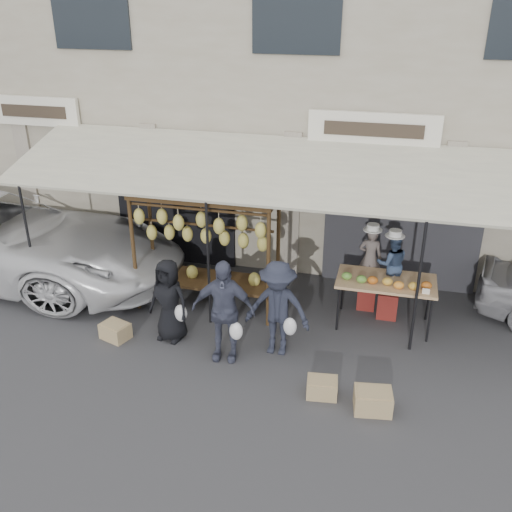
# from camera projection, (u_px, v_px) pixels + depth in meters

# --- Properties ---
(ground_plane) EXTENTS (90.00, 90.00, 0.00)m
(ground_plane) POSITION_uv_depth(u_px,v_px,m) (248.00, 367.00, 9.09)
(ground_plane) COLOR #2D2D30
(shophouse) EXTENTS (24.00, 6.15, 7.30)m
(shophouse) POSITION_uv_depth(u_px,v_px,m) (318.00, 75.00, 13.24)
(shophouse) COLOR #A69F8C
(shophouse) RESTS_ON ground_plane
(awning) EXTENTS (10.00, 2.35, 2.92)m
(awning) POSITION_uv_depth(u_px,v_px,m) (281.00, 171.00, 9.99)
(awning) COLOR beige
(awning) RESTS_ON ground_plane
(banana_rack) EXTENTS (2.60, 0.90, 2.24)m
(banana_rack) POSITION_uv_depth(u_px,v_px,m) (205.00, 231.00, 10.16)
(banana_rack) COLOR #442C15
(banana_rack) RESTS_ON ground_plane
(produce_table) EXTENTS (1.70, 0.90, 1.04)m
(produce_table) POSITION_uv_depth(u_px,v_px,m) (386.00, 283.00, 9.84)
(produce_table) COLOR tan
(produce_table) RESTS_ON ground_plane
(vendor_left) EXTENTS (0.43, 0.29, 1.16)m
(vendor_left) POSITION_uv_depth(u_px,v_px,m) (370.00, 258.00, 10.37)
(vendor_left) COLOR #605653
(vendor_left) RESTS_ON stool_left
(vendor_right) EXTENTS (0.63, 0.53, 1.14)m
(vendor_right) POSITION_uv_depth(u_px,v_px,m) (392.00, 264.00, 10.06)
(vendor_right) COLOR navy
(vendor_right) RESTS_ON stool_right
(customer_left) EXTENTS (0.80, 0.60, 1.47)m
(customer_left) POSITION_uv_depth(u_px,v_px,m) (169.00, 300.00, 9.56)
(customer_left) COLOR black
(customer_left) RESTS_ON ground_plane
(customer_mid) EXTENTS (1.05, 0.53, 1.73)m
(customer_mid) POSITION_uv_depth(u_px,v_px,m) (223.00, 310.00, 9.00)
(customer_mid) COLOR #3F4256
(customer_mid) RESTS_ON ground_plane
(customer_right) EXTENTS (1.08, 0.63, 1.64)m
(customer_right) POSITION_uv_depth(u_px,v_px,m) (278.00, 309.00, 9.14)
(customer_right) COLOR #202331
(customer_right) RESTS_ON ground_plane
(stool_left) EXTENTS (0.40, 0.40, 0.46)m
(stool_left) POSITION_uv_depth(u_px,v_px,m) (366.00, 296.00, 10.71)
(stool_left) COLOR maroon
(stool_left) RESTS_ON ground_plane
(stool_right) EXTENTS (0.40, 0.40, 0.50)m
(stool_right) POSITION_uv_depth(u_px,v_px,m) (387.00, 304.00, 10.41)
(stool_right) COLOR maroon
(stool_right) RESTS_ON ground_plane
(crate_near_a) EXTENTS (0.48, 0.39, 0.27)m
(crate_near_a) POSITION_uv_depth(u_px,v_px,m) (322.00, 387.00, 8.42)
(crate_near_a) COLOR tan
(crate_near_a) RESTS_ON ground_plane
(crate_near_b) EXTENTS (0.58, 0.47, 0.32)m
(crate_near_b) POSITION_uv_depth(u_px,v_px,m) (373.00, 401.00, 8.11)
(crate_near_b) COLOR tan
(crate_near_b) RESTS_ON ground_plane
(crate_far) EXTENTS (0.55, 0.48, 0.28)m
(crate_far) POSITION_uv_depth(u_px,v_px,m) (115.00, 331.00, 9.80)
(crate_far) COLOR tan
(crate_far) RESTS_ON ground_plane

